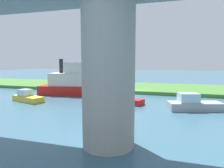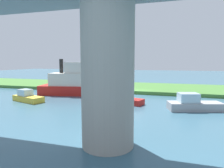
{
  "view_description": "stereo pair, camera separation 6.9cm",
  "coord_description": "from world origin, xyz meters",
  "px_view_note": "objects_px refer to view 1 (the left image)",
  "views": [
    {
      "loc": [
        -5.61,
        29.06,
        4.84
      ],
      "look_at": [
        1.8,
        5.0,
        2.0
      ],
      "focal_mm": 32.81,
      "sensor_mm": 36.0,
      "label": 1
    },
    {
      "loc": [
        -5.68,
        29.04,
        4.84
      ],
      "look_at": [
        1.8,
        5.0,
        2.0
      ],
      "focal_mm": 32.81,
      "sensor_mm": 36.0,
      "label": 2
    }
  ],
  "objects_px": {
    "bridge_pylon": "(108,74)",
    "motorboat_red": "(125,99)",
    "pontoon_yellow": "(77,81)",
    "riverboat_paddlewheel": "(27,97)",
    "houseboat_blue": "(193,104)",
    "mooring_post": "(126,86)",
    "person_on_bank": "(106,84)"
  },
  "relations": [
    {
      "from": "bridge_pylon",
      "to": "motorboat_red",
      "type": "bearing_deg",
      "value": -81.09
    },
    {
      "from": "pontoon_yellow",
      "to": "riverboat_paddlewheel",
      "type": "relative_size",
      "value": 2.29
    },
    {
      "from": "motorboat_red",
      "to": "houseboat_blue",
      "type": "bearing_deg",
      "value": 170.39
    },
    {
      "from": "mooring_post",
      "to": "riverboat_paddlewheel",
      "type": "bearing_deg",
      "value": 48.7
    },
    {
      "from": "bridge_pylon",
      "to": "person_on_bank",
      "type": "height_order",
      "value": "bridge_pylon"
    },
    {
      "from": "bridge_pylon",
      "to": "motorboat_red",
      "type": "xyz_separation_m",
      "value": [
        1.84,
        -11.74,
        -3.66
      ]
    },
    {
      "from": "person_on_bank",
      "to": "houseboat_blue",
      "type": "bearing_deg",
      "value": 142.97
    },
    {
      "from": "person_on_bank",
      "to": "houseboat_blue",
      "type": "xyz_separation_m",
      "value": [
        -12.31,
        9.29,
        -0.59
      ]
    },
    {
      "from": "mooring_post",
      "to": "person_on_bank",
      "type": "bearing_deg",
      "value": 7.99
    },
    {
      "from": "person_on_bank",
      "to": "houseboat_blue",
      "type": "relative_size",
      "value": 0.26
    },
    {
      "from": "mooring_post",
      "to": "pontoon_yellow",
      "type": "bearing_deg",
      "value": 36.31
    },
    {
      "from": "houseboat_blue",
      "to": "riverboat_paddlewheel",
      "type": "distance_m",
      "value": 18.73
    },
    {
      "from": "person_on_bank",
      "to": "pontoon_yellow",
      "type": "xyz_separation_m",
      "value": [
        2.92,
        4.03,
        0.7
      ]
    },
    {
      "from": "mooring_post",
      "to": "motorboat_red",
      "type": "height_order",
      "value": "mooring_post"
    },
    {
      "from": "mooring_post",
      "to": "riverboat_paddlewheel",
      "type": "height_order",
      "value": "mooring_post"
    },
    {
      "from": "houseboat_blue",
      "to": "pontoon_yellow",
      "type": "bearing_deg",
      "value": -19.02
    },
    {
      "from": "bridge_pylon",
      "to": "riverboat_paddlewheel",
      "type": "xyz_separation_m",
      "value": [
        13.32,
        -9.37,
        -3.63
      ]
    },
    {
      "from": "motorboat_red",
      "to": "pontoon_yellow",
      "type": "bearing_deg",
      "value": -26.69
    },
    {
      "from": "riverboat_paddlewheel",
      "to": "houseboat_blue",
      "type": "bearing_deg",
      "value": -176.49
    },
    {
      "from": "bridge_pylon",
      "to": "mooring_post",
      "type": "distance_m",
      "value": 20.84
    },
    {
      "from": "bridge_pylon",
      "to": "mooring_post",
      "type": "relative_size",
      "value": 8.08
    },
    {
      "from": "bridge_pylon",
      "to": "houseboat_blue",
      "type": "relative_size",
      "value": 1.53
    },
    {
      "from": "houseboat_blue",
      "to": "mooring_post",
      "type": "bearing_deg",
      "value": -46.81
    },
    {
      "from": "bridge_pylon",
      "to": "pontoon_yellow",
      "type": "xyz_separation_m",
      "value": [
        9.86,
        -15.77,
        -2.25
      ]
    },
    {
      "from": "pontoon_yellow",
      "to": "houseboat_blue",
      "type": "relative_size",
      "value": 1.93
    },
    {
      "from": "bridge_pylon",
      "to": "person_on_bank",
      "type": "bearing_deg",
      "value": -70.7
    },
    {
      "from": "person_on_bank",
      "to": "mooring_post",
      "type": "xyz_separation_m",
      "value": [
        -3.17,
        -0.45,
        -0.19
      ]
    },
    {
      "from": "bridge_pylon",
      "to": "pontoon_yellow",
      "type": "bearing_deg",
      "value": -57.99
    },
    {
      "from": "pontoon_yellow",
      "to": "riverboat_paddlewheel",
      "type": "distance_m",
      "value": 7.41
    },
    {
      "from": "motorboat_red",
      "to": "riverboat_paddlewheel",
      "type": "relative_size",
      "value": 0.94
    },
    {
      "from": "houseboat_blue",
      "to": "motorboat_red",
      "type": "xyz_separation_m",
      "value": [
        7.21,
        -1.22,
        -0.13
      ]
    },
    {
      "from": "mooring_post",
      "to": "pontoon_yellow",
      "type": "height_order",
      "value": "pontoon_yellow"
    }
  ]
}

